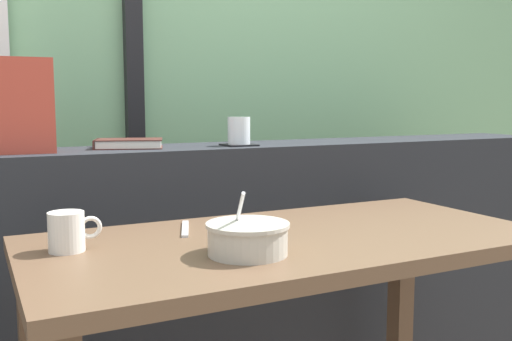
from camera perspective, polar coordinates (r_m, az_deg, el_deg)
The scene contains 10 objects.
outdoor_backdrop at distance 2.53m, azimuth -10.58°, elevation 15.22°, with size 4.80×0.08×2.80m, color #7AAD7F.
window_divider_post at distance 2.43m, azimuth -12.12°, elevation 13.17°, with size 0.07×0.05×2.60m, color black.
dark_console_ledge at distance 1.95m, azimuth -4.35°, elevation -10.54°, with size 2.80×0.31×0.88m, color #23262B.
breakfast_table at distance 1.41m, azimuth 3.41°, elevation -11.03°, with size 1.22×0.60×0.71m.
coaster_square at distance 1.86m, azimuth -1.70°, elevation 2.56°, with size 0.10×0.10×0.01m, color black.
juice_glass at distance 1.86m, azimuth -1.71°, elevation 3.88°, with size 0.07×0.07×0.09m.
closed_book at distance 1.80m, azimuth -12.55°, elevation 2.63°, with size 0.23×0.19×0.03m.
soup_bowl at distance 1.20m, azimuth -0.84°, elevation -6.77°, with size 0.18×0.18×0.14m.
fork_utensil at distance 1.44m, azimuth -7.04°, elevation -5.75°, with size 0.02×0.17×0.01m, color silver.
ceramic_mug at distance 1.29m, azimuth -18.21°, elevation -5.78°, with size 0.11×0.08×0.08m.
Camera 1 is at (-0.70, -1.18, 1.02)m, focal length 40.27 mm.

